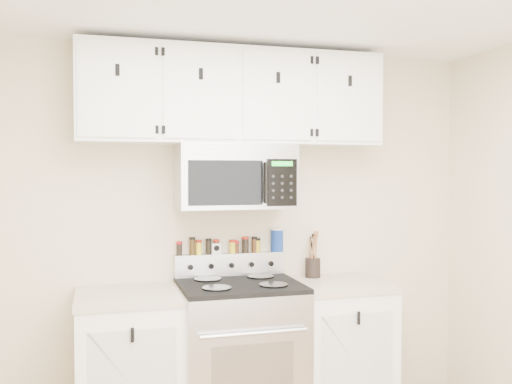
% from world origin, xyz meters
% --- Properties ---
extents(back_wall, '(3.50, 0.01, 2.50)m').
position_xyz_m(back_wall, '(0.00, 1.75, 1.25)').
color(back_wall, beige).
rests_on(back_wall, floor).
extents(range, '(0.76, 0.65, 1.10)m').
position_xyz_m(range, '(0.00, 1.43, 0.49)').
color(range, '#B7B7BA').
rests_on(range, floor).
extents(base_cabinet_left, '(0.64, 0.62, 0.92)m').
position_xyz_m(base_cabinet_left, '(-0.69, 1.45, 0.46)').
color(base_cabinet_left, white).
rests_on(base_cabinet_left, floor).
extents(base_cabinet_right, '(0.64, 0.62, 0.92)m').
position_xyz_m(base_cabinet_right, '(0.69, 1.45, 0.46)').
color(base_cabinet_right, white).
rests_on(base_cabinet_right, floor).
extents(microwave, '(0.76, 0.44, 0.42)m').
position_xyz_m(microwave, '(0.00, 1.55, 1.63)').
color(microwave, '#9E9EA3').
rests_on(microwave, back_wall).
extents(upper_cabinets, '(2.00, 0.35, 0.62)m').
position_xyz_m(upper_cabinets, '(-0.00, 1.58, 2.15)').
color(upper_cabinets, white).
rests_on(upper_cabinets, back_wall).
extents(utensil_crock, '(0.11, 0.11, 0.31)m').
position_xyz_m(utensil_crock, '(0.58, 1.63, 1.00)').
color(utensil_crock, black).
rests_on(utensil_crock, base_cabinet_right).
extents(kitchen_timer, '(0.06, 0.05, 0.07)m').
position_xyz_m(kitchen_timer, '(-0.10, 1.71, 1.14)').
color(kitchen_timer, silver).
rests_on(kitchen_timer, range).
extents(salt_canister, '(0.09, 0.09, 0.16)m').
position_xyz_m(salt_canister, '(0.34, 1.71, 1.18)').
color(salt_canister, navy).
rests_on(salt_canister, range).
extents(spice_jar_0, '(0.04, 0.04, 0.09)m').
position_xyz_m(spice_jar_0, '(-0.35, 1.71, 1.15)').
color(spice_jar_0, black).
rests_on(spice_jar_0, range).
extents(spice_jar_1, '(0.04, 0.04, 0.12)m').
position_xyz_m(spice_jar_1, '(-0.26, 1.71, 1.16)').
color(spice_jar_1, '#3B290E').
rests_on(spice_jar_1, range).
extents(spice_jar_2, '(0.04, 0.04, 0.10)m').
position_xyz_m(spice_jar_2, '(-0.21, 1.71, 1.15)').
color(spice_jar_2, yellow).
rests_on(spice_jar_2, range).
extents(spice_jar_3, '(0.04, 0.04, 0.11)m').
position_xyz_m(spice_jar_3, '(-0.15, 1.71, 1.15)').
color(spice_jar_3, black).
rests_on(spice_jar_3, range).
extents(spice_jar_4, '(0.04, 0.04, 0.10)m').
position_xyz_m(spice_jar_4, '(-0.09, 1.71, 1.15)').
color(spice_jar_4, '#442010').
rests_on(spice_jar_4, range).
extents(spice_jar_5, '(0.05, 0.05, 0.09)m').
position_xyz_m(spice_jar_5, '(0.02, 1.71, 1.15)').
color(spice_jar_5, gold).
rests_on(spice_jar_5, range).
extents(spice_jar_6, '(0.04, 0.04, 0.08)m').
position_xyz_m(spice_jar_6, '(0.04, 1.71, 1.14)').
color(spice_jar_6, '#41200F').
rests_on(spice_jar_6, range).
extents(spice_jar_7, '(0.05, 0.05, 0.11)m').
position_xyz_m(spice_jar_7, '(0.11, 1.71, 1.16)').
color(spice_jar_7, black).
rests_on(spice_jar_7, range).
extents(spice_jar_8, '(0.04, 0.04, 0.10)m').
position_xyz_m(spice_jar_8, '(0.11, 1.71, 1.15)').
color(spice_jar_8, '#462711').
rests_on(spice_jar_8, range).
extents(spice_jar_9, '(0.04, 0.04, 0.11)m').
position_xyz_m(spice_jar_9, '(0.18, 1.71, 1.15)').
color(spice_jar_9, '#442610').
rests_on(spice_jar_9, range).
extents(spice_jar_10, '(0.04, 0.04, 0.10)m').
position_xyz_m(spice_jar_10, '(0.20, 1.71, 1.15)').
color(spice_jar_10, gold).
rests_on(spice_jar_10, range).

